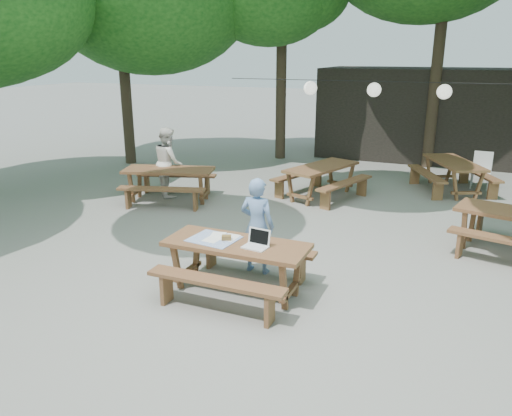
{
  "coord_description": "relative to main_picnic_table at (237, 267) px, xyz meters",
  "views": [
    {
      "loc": [
        1.94,
        -6.49,
        3.26
      ],
      "look_at": [
        -0.79,
        0.03,
        1.05
      ],
      "focal_mm": 35.0,
      "sensor_mm": 36.0,
      "label": 1
    }
  ],
  "objects": [
    {
      "name": "pavilion",
      "position": [
        1.29,
        11.17,
        1.01
      ],
      "size": [
        6.0,
        3.0,
        2.8
      ],
      "primitive_type": "cube",
      "color": "black",
      "rests_on": "ground"
    },
    {
      "name": "tabletop_clutter",
      "position": [
        -0.31,
        0.01,
        0.37
      ],
      "size": [
        0.71,
        0.62,
        0.08
      ],
      "color": "#3560B5",
      "rests_on": "main_picnic_table"
    },
    {
      "name": "main_picnic_table",
      "position": [
        0.0,
        0.0,
        0.0
      ],
      "size": [
        2.0,
        1.58,
        0.75
      ],
      "color": "#552F1E",
      "rests_on": "ground"
    },
    {
      "name": "ground",
      "position": [
        0.79,
        0.67,
        -0.39
      ],
      "size": [
        80.0,
        80.0,
        0.0
      ],
      "primitive_type": "plane",
      "color": "slate",
      "rests_on": "ground"
    },
    {
      "name": "woman",
      "position": [
        -0.01,
        0.77,
        0.36
      ],
      "size": [
        0.56,
        0.38,
        1.49
      ],
      "primitive_type": "imported",
      "rotation": [
        0.0,
        0.0,
        3.11
      ],
      "color": "#6B8EC2",
      "rests_on": "ground"
    },
    {
      "name": "picnic_table_nw",
      "position": [
        -3.35,
        3.57,
        0.0
      ],
      "size": [
        2.27,
        2.06,
        0.75
      ],
      "rotation": [
        0.0,
        0.0,
        0.29
      ],
      "color": "#552F1E",
      "rests_on": "ground"
    },
    {
      "name": "picnic_table_far_e",
      "position": [
        2.58,
        6.95,
        0.0
      ],
      "size": [
        2.24,
        2.39,
        0.75
      ],
      "rotation": [
        0.0,
        0.0,
        2.02
      ],
      "color": "#552F1E",
      "rests_on": "ground"
    },
    {
      "name": "laptop",
      "position": [
        0.32,
        -0.03,
        0.42
      ],
      "size": [
        0.36,
        0.3,
        0.24
      ],
      "rotation": [
        0.0,
        0.0,
        -0.13
      ],
      "color": "white",
      "rests_on": "main_picnic_table"
    },
    {
      "name": "plastic_chair",
      "position": [
        3.23,
        7.55,
        -0.13
      ],
      "size": [
        0.48,
        0.48,
        0.9
      ],
      "rotation": [
        0.0,
        0.0,
        -0.08
      ],
      "color": "silver",
      "rests_on": "ground"
    },
    {
      "name": "second_person",
      "position": [
        -3.59,
        3.96,
        0.42
      ],
      "size": [
        0.98,
        1.0,
        1.62
      ],
      "primitive_type": "imported",
      "rotation": [
        0.0,
        0.0,
        2.31
      ],
      "color": "white",
      "rests_on": "ground"
    },
    {
      "name": "paper_lanterns",
      "position": [
        0.61,
        6.67,
        2.02
      ],
      "size": [
        9.0,
        0.34,
        0.38
      ],
      "color": "black",
      "rests_on": "ground"
    },
    {
      "name": "picnic_table_far_w",
      "position": [
        -0.24,
        5.21,
        0.0
      ],
      "size": [
        2.13,
        2.32,
        0.75
      ],
      "rotation": [
        0.0,
        0.0,
        1.23
      ],
      "color": "#552F1E",
      "rests_on": "ground"
    }
  ]
}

